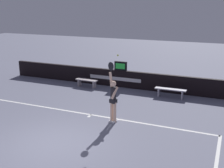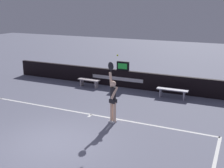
# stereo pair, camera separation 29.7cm
# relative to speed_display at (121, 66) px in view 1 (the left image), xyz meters

# --- Properties ---
(ground_plane) EXTENTS (60.00, 60.00, 0.00)m
(ground_plane) POSITION_rel_speed_display_xyz_m (0.44, -7.54, -1.24)
(ground_plane) COLOR slate
(court_lines) EXTENTS (10.73, 6.00, 0.00)m
(court_lines) POSITION_rel_speed_display_xyz_m (0.44, -7.50, -1.24)
(court_lines) COLOR white
(court_lines) RESTS_ON ground
(back_wall) EXTENTS (15.49, 0.22, 0.98)m
(back_wall) POSITION_rel_speed_display_xyz_m (0.44, 0.00, -0.75)
(back_wall) COLOR black
(back_wall) RESTS_ON ground
(speed_display) EXTENTS (0.73, 0.15, 0.52)m
(speed_display) POSITION_rel_speed_display_xyz_m (0.00, 0.00, 0.00)
(speed_display) COLOR black
(speed_display) RESTS_ON back_wall
(tennis_player) EXTENTS (0.46, 0.44, 2.49)m
(tennis_player) POSITION_rel_speed_display_xyz_m (1.62, -4.92, -0.20)
(tennis_player) COLOR beige
(tennis_player) RESTS_ON ground
(tennis_ball) EXTENTS (0.07, 0.07, 0.07)m
(tennis_ball) POSITION_rel_speed_display_xyz_m (1.86, -5.03, 1.55)
(tennis_ball) COLOR #CBDD30
(courtside_bench_near) EXTENTS (1.60, 0.38, 0.47)m
(courtside_bench_near) POSITION_rel_speed_display_xyz_m (3.09, -0.83, -0.88)
(courtside_bench_near) COLOR #B3AEBC
(courtside_bench_near) RESTS_ON ground
(courtside_bench_far) EXTENTS (1.34, 0.43, 0.45)m
(courtside_bench_far) POSITION_rel_speed_display_xyz_m (-1.79, -0.80, -0.90)
(courtside_bench_far) COLOR #BCADAF
(courtside_bench_far) RESTS_ON ground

